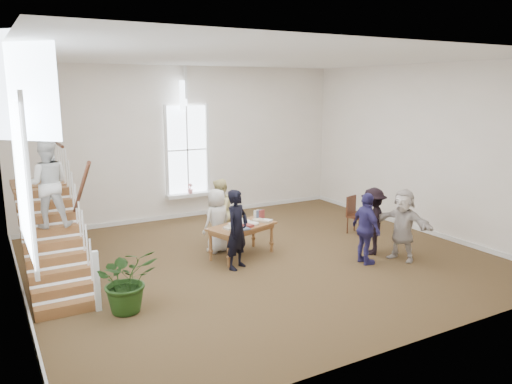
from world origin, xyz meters
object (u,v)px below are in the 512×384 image
woman_cluster_a (366,229)px  police_officer (237,230)px  side_chair (354,212)px  library_table (243,228)px  elderly_woman (217,221)px  person_yellow (220,212)px  floor_plant (127,280)px  woman_cluster_b (373,221)px  woman_cluster_c (403,225)px

woman_cluster_a → police_officer: bearing=73.3°
woman_cluster_a → side_chair: woman_cluster_a is taller
library_table → elderly_woman: bearing=104.6°
library_table → person_yellow: 1.11m
side_chair → floor_plant: bearing=177.2°
elderly_woman → floor_plant: elderly_woman is taller
woman_cluster_b → police_officer: bearing=-55.8°
woman_cluster_c → elderly_woman: bearing=-146.0°
woman_cluster_a → floor_plant: (-5.30, 0.16, -0.22)m
elderly_woman → library_table: bearing=105.2°
woman_cluster_b → side_chair: (0.77, 1.56, -0.23)m
elderly_woman → woman_cluster_b: bearing=131.6°
police_officer → woman_cluster_c: bearing=-50.2°
person_yellow → woman_cluster_c: (3.13, -3.08, -0.01)m
police_officer → floor_plant: police_officer is taller
police_officer → woman_cluster_a: 2.87m
police_officer → floor_plant: size_ratio=1.49×
police_officer → woman_cluster_b: 3.31m
woman_cluster_a → woman_cluster_c: bearing=-95.9°
police_officer → floor_plant: bearing=170.5°
woman_cluster_a → side_chair: 2.45m
woman_cluster_c → side_chair: bearing=149.0°
library_table → woman_cluster_b: bearing=-43.1°
library_table → woman_cluster_b: (2.76, -1.33, 0.12)m
woman_cluster_a → floor_plant: size_ratio=1.38×
woman_cluster_b → floor_plant: (-5.90, -0.29, -0.21)m
person_yellow → floor_plant: person_yellow is taller
person_yellow → woman_cluster_c: 4.40m
person_yellow → woman_cluster_c: person_yellow is taller
person_yellow → woman_cluster_c: bearing=87.8°
person_yellow → woman_cluster_c: size_ratio=1.01×
side_chair → police_officer: bearing=174.1°
elderly_woman → floor_plant: size_ratio=1.31×
woman_cluster_a → floor_plant: 5.30m
elderly_woman → woman_cluster_b: size_ratio=0.96×
library_table → side_chair: size_ratio=1.76×
woman_cluster_b → floor_plant: 5.91m
police_officer → elderly_woman: 1.26m
person_yellow → elderly_woman: bearing=11.3°
library_table → woman_cluster_c: (3.06, -1.98, 0.15)m
woman_cluster_a → side_chair: bearing=-27.6°
person_yellow → woman_cluster_b: 3.74m
woman_cluster_b → side_chair: 1.76m
elderly_woman → woman_cluster_a: (2.53, -2.38, 0.04)m
woman_cluster_c → side_chair: size_ratio=1.63×
library_table → side_chair: 3.54m
elderly_woman → police_officer: bearing=68.7°
library_table → police_officer: 0.83m
library_table → police_officer: (-0.47, -0.65, 0.20)m
person_yellow → floor_plant: bearing=-6.0°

